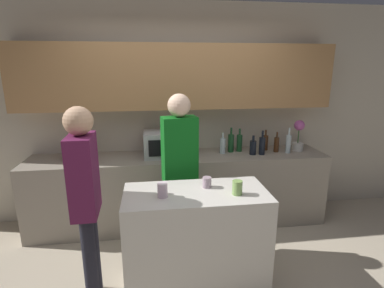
% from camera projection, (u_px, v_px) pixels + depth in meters
% --- Properties ---
extents(back_wall, '(6.40, 0.40, 2.70)m').
position_uv_depth(back_wall, '(177.00, 100.00, 3.73)').
color(back_wall, beige).
rests_on(back_wall, ground_plane).
extents(back_counter, '(3.60, 0.62, 0.89)m').
position_uv_depth(back_counter, '(180.00, 190.00, 3.75)').
color(back_counter, gray).
rests_on(back_counter, ground_plane).
extents(kitchen_island, '(1.21, 0.57, 0.93)m').
position_uv_depth(kitchen_island, '(196.00, 241.00, 2.63)').
color(kitchen_island, beige).
rests_on(kitchen_island, ground_plane).
extents(microwave, '(0.52, 0.39, 0.30)m').
position_uv_depth(microwave, '(166.00, 144.00, 3.60)').
color(microwave, '#B7BABC').
rests_on(microwave, back_counter).
extents(toaster, '(0.26, 0.16, 0.18)m').
position_uv_depth(toaster, '(78.00, 152.00, 3.49)').
color(toaster, '#B21E19').
rests_on(toaster, back_counter).
extents(potted_plant, '(0.14, 0.14, 0.39)m').
position_uv_depth(potted_plant, '(298.00, 135.00, 3.82)').
color(potted_plant, silver).
rests_on(potted_plant, back_counter).
extents(bottle_0, '(0.07, 0.07, 0.26)m').
position_uv_depth(bottle_0, '(223.00, 146.00, 3.72)').
color(bottle_0, silver).
rests_on(bottle_0, back_counter).
extents(bottle_1, '(0.07, 0.07, 0.31)m').
position_uv_depth(bottle_1, '(231.00, 143.00, 3.78)').
color(bottle_1, '#194723').
rests_on(bottle_1, back_counter).
extents(bottle_2, '(0.07, 0.07, 0.29)m').
position_uv_depth(bottle_2, '(239.00, 143.00, 3.81)').
color(bottle_2, '#194723').
rests_on(bottle_2, back_counter).
extents(bottle_3, '(0.08, 0.08, 0.24)m').
position_uv_depth(bottle_3, '(253.00, 147.00, 3.67)').
color(bottle_3, black).
rests_on(bottle_3, back_counter).
extents(bottle_4, '(0.07, 0.07, 0.30)m').
position_uv_depth(bottle_4, '(262.00, 145.00, 3.66)').
color(bottle_4, black).
rests_on(bottle_4, back_counter).
extents(bottle_5, '(0.07, 0.07, 0.27)m').
position_uv_depth(bottle_5, '(265.00, 142.00, 3.87)').
color(bottle_5, '#472814').
rests_on(bottle_5, back_counter).
extents(bottle_6, '(0.06, 0.06, 0.26)m').
position_uv_depth(bottle_6, '(276.00, 144.00, 3.78)').
color(bottle_6, '#472814').
rests_on(bottle_6, back_counter).
extents(bottle_7, '(0.06, 0.06, 0.32)m').
position_uv_depth(bottle_7, '(288.00, 143.00, 3.73)').
color(bottle_7, silver).
rests_on(bottle_7, back_counter).
extents(cup_0, '(0.08, 0.08, 0.12)m').
position_uv_depth(cup_0, '(163.00, 190.00, 2.40)').
color(cup_0, silver).
rests_on(cup_0, kitchen_island).
extents(cup_1, '(0.08, 0.08, 0.12)m').
position_uv_depth(cup_1, '(237.00, 188.00, 2.45)').
color(cup_1, '#7BA453').
rests_on(cup_1, kitchen_island).
extents(cup_2, '(0.08, 0.08, 0.09)m').
position_uv_depth(cup_2, '(207.00, 182.00, 2.59)').
color(cup_2, '#A18A99').
rests_on(cup_2, kitchen_island).
extents(person_left, '(0.36, 0.24, 1.70)m').
position_uv_depth(person_left, '(180.00, 162.00, 3.00)').
color(person_left, black).
rests_on(person_left, ground_plane).
extents(person_center, '(0.22, 0.35, 1.67)m').
position_uv_depth(person_center, '(85.00, 192.00, 2.35)').
color(person_center, black).
rests_on(person_center, ground_plane).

